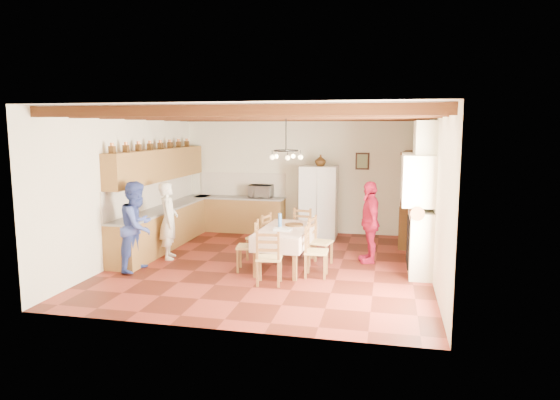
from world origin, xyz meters
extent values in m
cube|color=#46170E|center=(0.00, 0.00, -0.01)|extent=(6.00, 6.50, 0.02)
cube|color=white|center=(0.00, 0.00, 3.01)|extent=(6.00, 6.50, 0.02)
cube|color=silver|center=(0.00, 3.26, 1.50)|extent=(6.00, 0.02, 3.00)
cube|color=silver|center=(0.00, -3.26, 1.50)|extent=(6.00, 0.02, 3.00)
cube|color=silver|center=(-3.01, 0.00, 1.50)|extent=(0.02, 6.50, 3.00)
cube|color=silver|center=(3.01, 0.00, 1.50)|extent=(0.02, 6.50, 3.00)
cube|color=brown|center=(-2.70, 1.05, 0.43)|extent=(0.60, 4.30, 0.86)
cube|color=brown|center=(-1.55, 2.95, 0.43)|extent=(2.30, 0.60, 0.86)
cube|color=slate|center=(-2.70, 1.05, 0.88)|extent=(0.62, 4.30, 0.04)
cube|color=slate|center=(-1.55, 2.95, 0.88)|extent=(2.34, 0.62, 0.04)
cube|color=beige|center=(-2.98, 1.05, 1.20)|extent=(0.03, 4.30, 0.60)
cube|color=beige|center=(-1.55, 3.23, 1.20)|extent=(2.30, 0.03, 0.60)
cube|color=brown|center=(-2.83, 1.05, 1.85)|extent=(0.35, 4.20, 0.70)
cube|color=#311D15|center=(1.55, 3.23, 1.85)|extent=(0.34, 0.03, 0.42)
cube|color=white|center=(0.55, 2.68, 0.88)|extent=(0.89, 0.73, 1.76)
cube|color=beige|center=(0.30, -0.11, 0.75)|extent=(0.98, 1.80, 0.05)
cube|color=brown|center=(-0.09, -0.87, 0.36)|extent=(0.07, 0.07, 0.73)
cube|color=brown|center=(0.63, -0.91, 0.36)|extent=(0.07, 0.07, 0.73)
cube|color=brown|center=(-0.03, 0.69, 0.36)|extent=(0.07, 0.07, 0.73)
cube|color=brown|center=(0.70, 0.66, 0.36)|extent=(0.07, 0.07, 0.73)
torus|color=black|center=(0.30, -0.11, 2.25)|extent=(0.47, 0.47, 0.03)
imported|color=white|center=(-2.18, 0.04, 0.79)|extent=(0.55, 0.67, 1.59)
imported|color=#37499F|center=(-2.37, -0.91, 0.85)|extent=(0.66, 0.84, 1.70)
imported|color=#B01534|center=(1.85, 0.65, 0.82)|extent=(0.60, 1.02, 1.63)
imported|color=silver|center=(-0.98, 2.95, 1.06)|extent=(0.59, 0.41, 0.32)
imported|color=#3A260D|center=(0.58, 2.68, 1.89)|extent=(0.27, 0.27, 0.27)
camera|label=1|loc=(2.20, -9.27, 2.68)|focal=32.00mm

